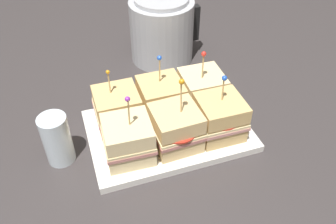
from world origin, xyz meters
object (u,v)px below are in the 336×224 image
at_px(drinking_glass, 57,138).
at_px(sandwich_back_center, 161,99).
at_px(sandwich_front_center, 176,128).
at_px(sandwich_front_right, 220,118).
at_px(sandwich_back_left, 117,109).
at_px(sandwich_back_right, 202,91).
at_px(kettle_steel, 162,29).
at_px(sandwich_front_left, 128,140).
at_px(serving_platter, 168,130).

bearing_deg(drinking_glass, sandwich_back_center, 10.90).
xyz_separation_m(sandwich_back_center, drinking_glass, (-0.25, -0.05, -0.01)).
relative_size(sandwich_front_center, drinking_glass, 1.48).
bearing_deg(drinking_glass, sandwich_front_right, -9.17).
bearing_deg(sandwich_back_left, sandwich_back_right, -0.49).
distance_m(sandwich_back_right, kettle_steel, 0.28).
height_order(sandwich_front_right, sandwich_back_left, sandwich_front_right).
distance_m(sandwich_front_left, sandwich_back_right, 0.23).
xyz_separation_m(serving_platter, sandwich_back_left, (-0.11, 0.05, 0.05)).
bearing_deg(sandwich_back_right, sandwich_front_center, -134.73).
height_order(serving_platter, sandwich_back_left, sandwich_back_left).
height_order(sandwich_front_center, sandwich_back_left, sandwich_front_center).
bearing_deg(sandwich_back_center, serving_platter, -90.14).
relative_size(sandwich_front_left, sandwich_front_right, 1.04).
bearing_deg(sandwich_front_right, kettle_steel, 91.98).
relative_size(sandwich_front_center, sandwich_front_right, 1.12).
height_order(serving_platter, sandwich_back_center, sandwich_back_center).
relative_size(sandwich_back_center, kettle_steel, 0.77).
bearing_deg(sandwich_front_center, sandwich_front_right, 0.56).
bearing_deg(sandwich_front_left, sandwich_front_right, 0.18).
distance_m(sandwich_back_right, drinking_glass, 0.36).
distance_m(sandwich_front_right, sandwich_back_center, 0.15).
xyz_separation_m(sandwich_back_right, kettle_steel, (-0.01, 0.28, 0.03)).
distance_m(serving_platter, sandwich_back_right, 0.13).
bearing_deg(sandwich_front_left, drinking_glass, 157.90).
relative_size(serving_platter, sandwich_front_center, 2.12).
distance_m(serving_platter, sandwich_front_center, 0.08).
relative_size(sandwich_front_left, sandwich_back_left, 1.10).
bearing_deg(sandwich_back_center, sandwich_front_right, -45.07).
distance_m(serving_platter, sandwich_back_left, 0.13).
bearing_deg(drinking_glass, kettle_steel, 43.56).
xyz_separation_m(sandwich_back_left, kettle_steel, (0.20, 0.27, 0.03)).
height_order(serving_platter, sandwich_front_right, sandwich_front_right).
xyz_separation_m(sandwich_front_center, sandwich_back_right, (0.10, 0.10, -0.00)).
height_order(sandwich_back_center, kettle_steel, kettle_steel).
bearing_deg(sandwich_front_center, sandwich_back_right, 45.27).
bearing_deg(sandwich_front_center, sandwich_front_left, 179.81).
bearing_deg(drinking_glass, sandwich_back_right, 7.47).
height_order(sandwich_back_left, sandwich_back_right, sandwich_back_right).
bearing_deg(sandwich_front_center, sandwich_back_left, 135.29).
bearing_deg(sandwich_back_center, sandwich_back_left, 179.86).
bearing_deg(sandwich_back_right, sandwich_front_right, -89.96).
height_order(sandwich_back_left, kettle_steel, kettle_steel).
bearing_deg(serving_platter, sandwich_front_right, -26.48).
xyz_separation_m(serving_platter, sandwich_front_left, (-0.11, -0.05, 0.05)).
bearing_deg(kettle_steel, serving_platter, -105.60).
xyz_separation_m(serving_platter, sandwich_front_right, (0.10, -0.05, 0.06)).
height_order(sandwich_back_right, drinking_glass, sandwich_back_right).
bearing_deg(sandwich_front_left, sandwich_back_left, 89.79).
distance_m(sandwich_front_left, sandwich_front_right, 0.21).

